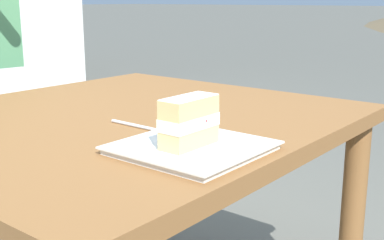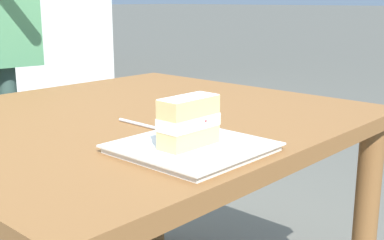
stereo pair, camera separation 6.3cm
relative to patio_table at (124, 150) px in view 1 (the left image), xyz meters
name	(u,v)px [view 1 (the left image)]	position (x,y,z in m)	size (l,w,h in m)	color
patio_table	(124,150)	(0.00, 0.00, 0.00)	(1.12, 1.02, 0.71)	brown
dessert_plate	(192,148)	(-0.15, -0.35, 0.11)	(0.27, 0.27, 0.02)	white
cake_slice	(189,122)	(-0.16, -0.36, 0.16)	(0.13, 0.06, 0.10)	#E0C17A
dessert_fork	(141,127)	(-0.08, -0.14, 0.10)	(0.02, 0.17, 0.01)	silver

